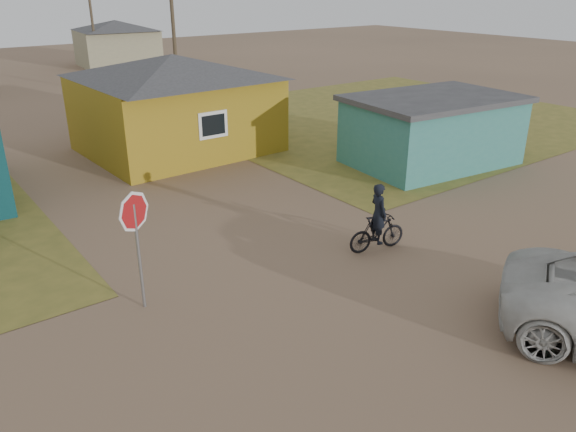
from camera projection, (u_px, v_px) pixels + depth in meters
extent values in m
plane|color=#7F6149|center=(372.00, 317.00, 11.89)|extent=(120.00, 120.00, 0.00)
cube|color=olive|center=(388.00, 117.00, 29.21)|extent=(20.00, 18.00, 0.00)
cube|color=olive|center=(176.00, 114.00, 23.03)|extent=(7.21, 6.24, 3.00)
pyramid|color=#343436|center=(173.00, 66.00, 22.28)|extent=(7.72, 6.76, 0.90)
cube|color=silver|center=(213.00, 125.00, 20.74)|extent=(1.20, 0.06, 1.00)
cube|color=black|center=(213.00, 125.00, 20.71)|extent=(0.95, 0.04, 0.75)
cube|color=#397D73|center=(432.00, 133.00, 21.46)|extent=(6.39, 4.61, 2.40)
cube|color=#343436|center=(435.00, 99.00, 20.96)|extent=(6.71, 4.93, 0.20)
cube|color=gray|center=(118.00, 48.00, 46.42)|extent=(6.41, 5.50, 2.80)
pyramid|color=#343436|center=(115.00, 25.00, 45.72)|extent=(6.95, 6.05, 0.80)
cylinder|color=#483B2B|center=(174.00, 32.00, 30.18)|extent=(0.20, 0.20, 8.00)
cylinder|color=#483B2B|center=(92.00, 17.00, 42.55)|extent=(0.20, 0.20, 8.00)
cylinder|color=gray|center=(139.00, 257.00, 11.80)|extent=(0.07, 0.07, 2.41)
imported|color=black|center=(377.00, 233.00, 14.66)|extent=(1.69, 0.80, 0.98)
imported|color=black|center=(378.00, 213.00, 14.45)|extent=(0.50, 0.66, 1.61)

